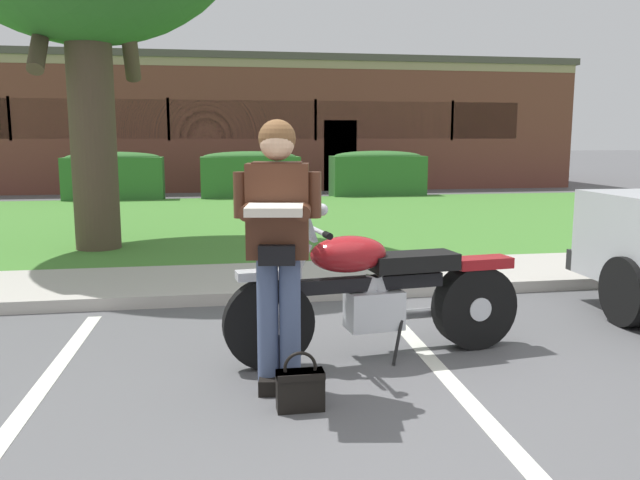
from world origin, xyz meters
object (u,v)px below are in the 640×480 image
at_px(motorcycle, 387,291).
at_px(brick_building, 176,125).
at_px(hedge_center_right, 378,173).
at_px(rider_person, 278,234).
at_px(hedge_left, 114,175).
at_px(hedge_center_left, 250,174).
at_px(handbag, 300,386).

relative_size(motorcycle, brick_building, 0.09).
relative_size(hedge_center_right, brick_building, 0.10).
bearing_deg(rider_person, motorcycle, 31.91).
relative_size(hedge_left, hedge_center_right, 0.97).
xyz_separation_m(hedge_center_right, brick_building, (-5.56, 6.98, 1.36)).
bearing_deg(hedge_center_right, motorcycle, -104.51).
height_order(hedge_left, hedge_center_right, same).
relative_size(motorcycle, rider_person, 1.31).
relative_size(motorcycle, hedge_left, 0.93).
bearing_deg(motorcycle, hedge_center_left, 90.78).
xyz_separation_m(motorcycle, hedge_center_left, (-0.17, 12.51, 0.16)).
bearing_deg(handbag, brick_building, 94.38).
relative_size(rider_person, hedge_center_left, 0.67).
xyz_separation_m(motorcycle, brick_building, (-2.32, 19.49, 1.52)).
xyz_separation_m(hedge_center_left, brick_building, (-2.15, 6.98, 1.36)).
distance_m(handbag, brick_building, 20.49).
bearing_deg(hedge_center_left, handbag, -92.53).
bearing_deg(hedge_left, hedge_center_right, -0.00).
height_order(rider_person, handbag, rider_person).
distance_m(handbag, hedge_center_right, 13.95).
distance_m(rider_person, hedge_left, 13.33).
height_order(motorcycle, rider_person, rider_person).
bearing_deg(brick_building, rider_person, -85.81).
relative_size(hedge_left, brick_building, 0.10).
height_order(rider_person, hedge_center_left, rider_person).
distance_m(rider_person, handbag, 0.92).
bearing_deg(handbag, hedge_center_right, 73.34).
relative_size(handbag, hedge_center_left, 0.14).
relative_size(hedge_center_left, brick_building, 0.10).
height_order(motorcycle, brick_building, brick_building).
height_order(hedge_center_left, brick_building, brick_building).
bearing_deg(brick_building, hedge_center_right, -51.49).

